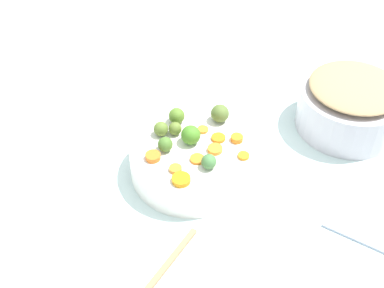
% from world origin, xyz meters
% --- Properties ---
extents(tabletop, '(2.40, 2.40, 0.02)m').
position_xyz_m(tabletop, '(0.00, 0.00, 0.01)').
color(tabletop, silver).
rests_on(tabletop, ground).
extents(serving_bowl_carrots, '(0.27, 0.27, 0.07)m').
position_xyz_m(serving_bowl_carrots, '(0.01, -0.05, 0.06)').
color(serving_bowl_carrots, white).
rests_on(serving_bowl_carrots, tabletop).
extents(metal_pot, '(0.25, 0.25, 0.10)m').
position_xyz_m(metal_pot, '(0.16, -0.43, 0.07)').
color(metal_pot, '#BEB4BE').
rests_on(metal_pot, tabletop).
extents(stuffing_mound, '(0.21, 0.21, 0.03)m').
position_xyz_m(stuffing_mound, '(0.16, -0.43, 0.14)').
color(stuffing_mound, tan).
rests_on(stuffing_mound, metal_pot).
extents(carrot_slice_0, '(0.03, 0.03, 0.01)m').
position_xyz_m(carrot_slice_0, '(0.07, -0.07, 0.10)').
color(carrot_slice_0, orange).
rests_on(carrot_slice_0, serving_bowl_carrots).
extents(carrot_slice_1, '(0.03, 0.03, 0.01)m').
position_xyz_m(carrot_slice_1, '(0.00, -0.10, 0.10)').
color(carrot_slice_1, orange).
rests_on(carrot_slice_1, serving_bowl_carrots).
extents(carrot_slice_2, '(0.03, 0.03, 0.01)m').
position_xyz_m(carrot_slice_2, '(0.04, -0.11, 0.10)').
color(carrot_slice_2, orange).
rests_on(carrot_slice_2, serving_bowl_carrots).
extents(carrot_slice_3, '(0.05, 0.05, 0.01)m').
position_xyz_m(carrot_slice_3, '(-0.09, -0.02, 0.10)').
color(carrot_slice_3, orange).
rests_on(carrot_slice_3, serving_bowl_carrots).
extents(carrot_slice_4, '(0.03, 0.03, 0.01)m').
position_xyz_m(carrot_slice_4, '(-0.02, 0.04, 0.10)').
color(carrot_slice_4, orange).
rests_on(carrot_slice_4, serving_bowl_carrots).
extents(carrot_slice_5, '(0.04, 0.04, 0.01)m').
position_xyz_m(carrot_slice_5, '(-0.03, -0.06, 0.10)').
color(carrot_slice_5, orange).
rests_on(carrot_slice_5, serving_bowl_carrots).
extents(carrot_slice_6, '(0.03, 0.03, 0.01)m').
position_xyz_m(carrot_slice_6, '(-0.02, -0.16, 0.10)').
color(carrot_slice_6, orange).
rests_on(carrot_slice_6, serving_bowl_carrots).
extents(carrot_slice_7, '(0.03, 0.03, 0.01)m').
position_xyz_m(carrot_slice_7, '(-0.05, -0.01, 0.10)').
color(carrot_slice_7, orange).
rests_on(carrot_slice_7, serving_bowl_carrots).
extents(carrot_slice_8, '(0.04, 0.04, 0.01)m').
position_xyz_m(carrot_slice_8, '(0.03, -0.15, 0.10)').
color(carrot_slice_8, orange).
rests_on(carrot_slice_8, serving_bowl_carrots).
extents(brussels_sprout_0, '(0.03, 0.03, 0.03)m').
position_xyz_m(brussels_sprout_0, '(-0.05, -0.08, 0.11)').
color(brussels_sprout_0, '#487940').
rests_on(brussels_sprout_0, serving_bowl_carrots).
extents(brussels_sprout_1, '(0.04, 0.04, 0.04)m').
position_xyz_m(brussels_sprout_1, '(0.10, -0.02, 0.11)').
color(brussels_sprout_1, '#547727').
rests_on(brussels_sprout_1, serving_bowl_carrots).
extents(brussels_sprout_2, '(0.04, 0.04, 0.04)m').
position_xyz_m(brussels_sprout_2, '(0.03, -0.05, 0.12)').
color(brussels_sprout_2, '#468025').
rests_on(brussels_sprout_2, serving_bowl_carrots).
extents(brussels_sprout_3, '(0.03, 0.03, 0.03)m').
position_xyz_m(brussels_sprout_3, '(0.06, -0.01, 0.11)').
color(brussels_sprout_3, '#5C712B').
rests_on(brussels_sprout_3, serving_bowl_carrots).
extents(brussels_sprout_4, '(0.03, 0.03, 0.03)m').
position_xyz_m(brussels_sprout_4, '(0.01, 0.01, 0.11)').
color(brussels_sprout_4, '#496F2A').
rests_on(brussels_sprout_4, serving_bowl_carrots).
extents(brussels_sprout_5, '(0.04, 0.04, 0.04)m').
position_xyz_m(brussels_sprout_5, '(0.10, -0.11, 0.12)').
color(brussels_sprout_5, '#586D31').
rests_on(brussels_sprout_5, serving_bowl_carrots).
extents(brussels_sprout_6, '(0.03, 0.03, 0.03)m').
position_xyz_m(brussels_sprout_6, '(0.06, 0.02, 0.11)').
color(brussels_sprout_6, olive).
rests_on(brussels_sprout_6, serving_bowl_carrots).
extents(dish_towel, '(0.20, 0.20, 0.01)m').
position_xyz_m(dish_towel, '(-0.14, -0.41, 0.02)').
color(dish_towel, '#9BA4BD').
rests_on(dish_towel, tabletop).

